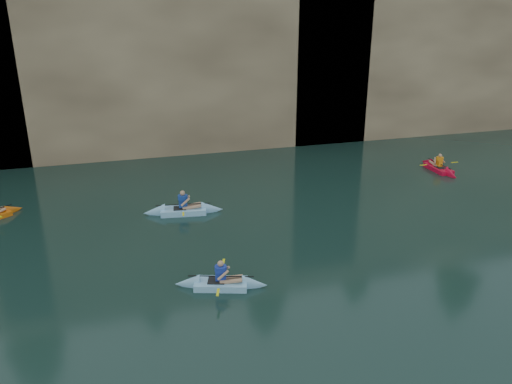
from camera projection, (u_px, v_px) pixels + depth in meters
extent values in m
cube|color=tan|center=(139.00, 46.00, 36.00)|extent=(70.00, 16.00, 12.00)
cube|color=tan|center=(182.00, 58.00, 29.98)|extent=(24.00, 2.40, 11.40)
cube|color=tan|center=(462.00, 62.00, 35.61)|extent=(26.00, 2.40, 9.84)
cube|color=black|center=(85.00, 134.00, 29.21)|extent=(3.50, 1.00, 3.20)
cube|color=black|center=(308.00, 110.00, 32.74)|extent=(5.00, 1.00, 4.50)
cone|color=#DB600D|center=(14.00, 209.00, 22.19)|extent=(1.03, 1.01, 0.67)
cube|color=#8CC5EA|center=(221.00, 284.00, 16.20)|extent=(2.45, 1.44, 0.26)
cone|color=#8CC5EA|center=(255.00, 284.00, 16.17)|extent=(1.01, 0.94, 0.72)
cone|color=#8CC5EA|center=(187.00, 283.00, 16.22)|extent=(1.01, 0.94, 0.72)
cube|color=black|center=(216.00, 281.00, 16.16)|extent=(0.66, 0.60, 0.04)
cube|color=#1C329C|center=(221.00, 273.00, 16.06)|extent=(0.38, 0.30, 0.48)
sphere|color=tan|center=(221.00, 264.00, 15.94)|extent=(0.20, 0.20, 0.20)
cylinder|color=black|center=(221.00, 276.00, 16.10)|extent=(2.04, 0.70, 0.04)
cube|color=yellow|center=(223.00, 262.00, 17.01)|extent=(0.21, 0.42, 0.02)
cube|color=yellow|center=(218.00, 292.00, 15.19)|extent=(0.21, 0.42, 0.02)
cube|color=red|center=(438.00, 168.00, 27.85)|extent=(0.86, 2.58, 0.27)
cone|color=red|center=(426.00, 162.00, 28.94)|extent=(0.77, 0.93, 0.73)
cone|color=red|center=(452.00, 175.00, 26.76)|extent=(0.77, 0.93, 0.73)
cube|color=black|center=(440.00, 167.00, 27.68)|extent=(0.48, 0.57, 0.04)
cube|color=orange|center=(439.00, 162.00, 27.71)|extent=(0.23, 0.34, 0.49)
sphere|color=tan|center=(440.00, 156.00, 27.59)|extent=(0.21, 0.21, 0.21)
cylinder|color=black|center=(439.00, 164.00, 27.75)|extent=(0.12, 2.17, 0.04)
cube|color=yellow|center=(423.00, 165.00, 27.52)|extent=(0.42, 0.10, 0.02)
cube|color=yellow|center=(455.00, 162.00, 27.98)|extent=(0.42, 0.10, 0.02)
cube|color=#91CBF3|center=(183.00, 210.00, 22.02)|extent=(2.79, 1.22, 0.29)
cone|color=#91CBF3|center=(212.00, 209.00, 22.19)|extent=(1.06, 0.93, 0.80)
cone|color=#91CBF3|center=(154.00, 212.00, 21.85)|extent=(1.06, 0.93, 0.80)
cube|color=black|center=(180.00, 208.00, 21.95)|extent=(0.62, 0.58, 0.04)
cube|color=navy|center=(183.00, 201.00, 21.87)|extent=(0.40, 0.29, 0.54)
sphere|color=tan|center=(183.00, 193.00, 21.73)|extent=(0.23, 0.23, 0.23)
cylinder|color=black|center=(183.00, 204.00, 21.92)|extent=(2.36, 0.38, 0.04)
cube|color=yellow|center=(183.00, 196.00, 22.93)|extent=(0.14, 0.43, 0.02)
cube|color=yellow|center=(183.00, 214.00, 20.90)|extent=(0.14, 0.43, 0.02)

